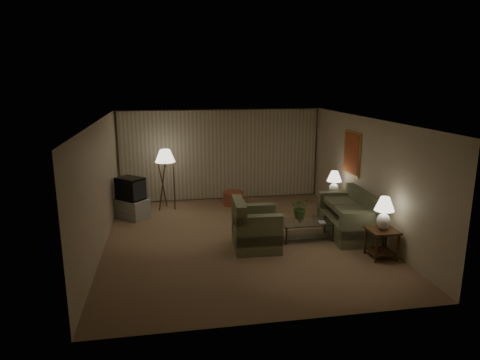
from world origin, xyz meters
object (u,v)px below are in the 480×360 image
Objects in this scene: side_table_far at (333,203)px; vase at (300,219)px; sofa at (347,218)px; floor_lamp at (166,178)px; side_table_near at (382,238)px; tv_cabinet at (132,208)px; armchair at (256,229)px; coffee_table at (306,227)px; table_lamp_far at (334,181)px; crt_tv at (130,188)px; table_lamp_near at (384,210)px; ottoman at (233,198)px.

vase is (-1.33, -1.35, 0.08)m from side_table_far.
floor_lamp is (-4.13, 2.80, 0.48)m from sofa.
side_table_near is 5.98m from floor_lamp.
sofa is 5.01m from floor_lamp.
side_table_near is 6.28m from tv_cabinet.
armchair reaches higher than coffee_table.
sofa is 3.24× the size of side_table_near.
armchair is 1.71× the size of table_lamp_far.
sofa is at bearing 19.58° from crt_tv.
sofa is at bearing -96.84° from side_table_far.
table_lamp_far is 4.55m from floor_lamp.
side_table_near is at bearing -108.02° from armchair.
side_table_near is at bearing -90.00° from side_table_far.
table_lamp_far is 5.28m from crt_tv.
side_table_far is 0.88× the size of table_lamp_near.
vase is (3.87, -2.27, 0.23)m from tv_cabinet.
table_lamp_far is at bearing 48.88° from coffee_table.
side_table_far is (0.15, 1.25, -0.00)m from sofa.
table_lamp_near reaches higher than crt_tv.
armchair is at bearing -163.46° from vase.
table_lamp_near reaches higher than ottoman.
vase is at bearing 136.74° from table_lamp_near.
table_lamp_far reaches higher than tv_cabinet.
ottoman is (-2.39, 4.21, -0.81)m from table_lamp_near.
armchair is at bearing -0.05° from crt_tv.
table_lamp_far is (0.00, 2.60, -0.02)m from table_lamp_near.
ottoman is 3.15m from vase.
floor_lamp reaches higher than table_lamp_far.
vase is at bearing -70.34° from ottoman.
side_table_near is at bearing -90.00° from table_lamp_far.
side_table_far reaches higher than vase.
armchair is 3.81m from tv_cabinet.
floor_lamp is at bearing 160.09° from table_lamp_far.
crt_tv is (-4.02, 2.27, 0.51)m from coffee_table.
armchair is 3.83m from crt_tv.
table_lamp_far is 1.11× the size of ottoman.
side_table_near is 4.43× the size of vase.
sofa is 1.75× the size of armchair.
side_table_near reaches higher than tv_cabinet.
side_table_near is 0.88× the size of table_lamp_near.
sofa is 3.30× the size of ottoman.
armchair is at bearing -145.26° from side_table_far.
table_lamp_far is 0.53× the size of coffee_table.
armchair is 2.65m from table_lamp_near.
tv_cabinet is (-2.79, 2.59, -0.18)m from armchair.
armchair is 1.11× the size of tv_cabinet.
crt_tv is (0.00, 0.00, 0.54)m from tv_cabinet.
table_lamp_far is (-0.00, 2.60, 0.57)m from side_table_near.
ottoman is at bearing 109.66° from vase.
coffee_table reaches higher than ottoman.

